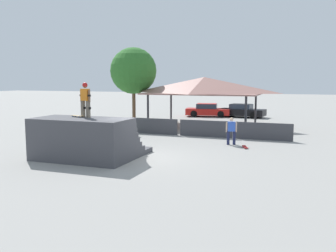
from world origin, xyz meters
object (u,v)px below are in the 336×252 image
trash_bin (133,129)px  skateboard_on_deck (77,116)px  tree_beside_pavilion (134,71)px  bystander_walking (231,130)px  skateboard_on_ground (245,147)px  skater_on_deck (85,97)px  parked_car_black (242,111)px  parked_car_red (208,110)px

trash_bin → skateboard_on_deck: bearing=-85.1°
tree_beside_pavilion → trash_bin: 8.01m
bystander_walking → skateboard_on_ground: size_ratio=1.96×
skater_on_deck → tree_beside_pavilion: bearing=120.9°
skateboard_on_deck → bystander_walking: 8.57m
trash_bin → tree_beside_pavilion: bearing=115.0°
skateboard_on_ground → skateboard_on_deck: bearing=107.3°
tree_beside_pavilion → trash_bin: (2.96, -6.34, -3.91)m
bystander_walking → tree_beside_pavilion: bearing=-55.5°
bystander_walking → parked_car_black: (-2.00, 15.54, -0.25)m
trash_bin → parked_car_red: bearing=84.3°
skateboard_on_ground → parked_car_black: size_ratio=0.18×
bystander_walking → parked_car_black: size_ratio=0.34×
skateboard_on_deck → trash_bin: skateboard_on_deck is taller
skateboard_on_deck → parked_car_black: skateboard_on_deck is taller
skater_on_deck → parked_car_red: 21.04m
bystander_walking → tree_beside_pavilion: size_ratio=0.25×
skateboard_on_deck → tree_beside_pavilion: bearing=127.3°
skateboard_on_deck → trash_bin: size_ratio=0.97×
bystander_walking → trash_bin: bearing=-27.0°
tree_beside_pavilion → skateboard_on_ground: bearing=-37.8°
bystander_walking → skateboard_on_deck: bearing=26.7°
skater_on_deck → parked_car_red: (0.34, 20.92, -2.23)m
parked_car_red → bystander_walking: bearing=-80.6°
skateboard_on_ground → trash_bin: (-7.54, 1.80, 0.37)m
bystander_walking → skateboard_on_ground: bystander_walking is taller
skater_on_deck → skateboard_on_deck: bearing=-165.2°
skater_on_deck → tree_beside_pavilion: size_ratio=0.26×
skateboard_on_ground → parked_car_red: parked_car_red is taller
skater_on_deck → tree_beside_pavilion: (-4.01, 13.37, 1.50)m
trash_bin → parked_car_black: (4.65, 14.47, 0.18)m
tree_beside_pavilion → trash_bin: tree_beside_pavilion is taller
trash_bin → parked_car_red: parked_car_red is taller
bystander_walking → skateboard_on_ground: bearing=122.6°
bystander_walking → trash_bin: bystander_walking is taller
skateboard_on_deck → trash_bin: (-0.60, 7.04, -1.55)m
skateboard_on_deck → parked_car_red: bearing=110.2°
parked_car_black → bystander_walking: bearing=-75.7°
skateboard_on_ground → tree_beside_pavilion: size_ratio=0.13×
skater_on_deck → parked_car_black: bearing=94.7°
trash_bin → skateboard_on_ground: bearing=-13.4°
skater_on_deck → skateboard_on_ground: bearing=53.0°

